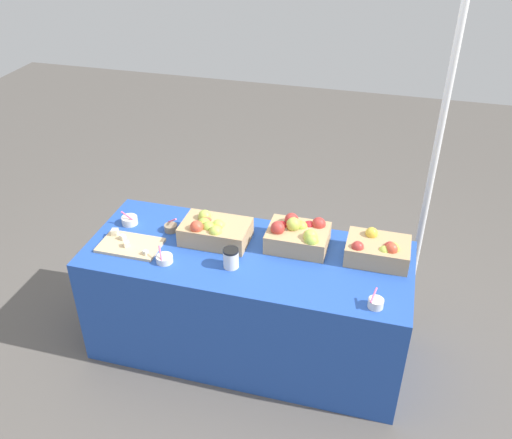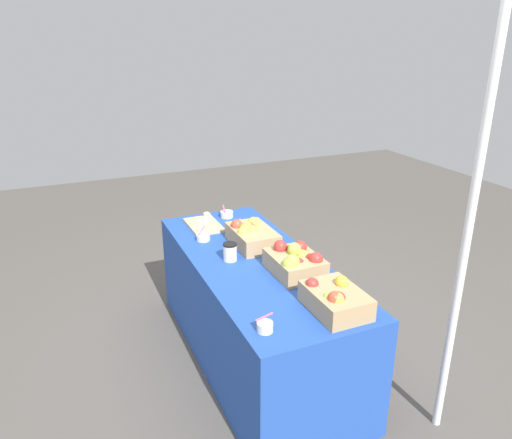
# 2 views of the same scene
# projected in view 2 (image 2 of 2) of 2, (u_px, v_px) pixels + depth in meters

# --- Properties ---
(ground_plane) EXTENTS (10.00, 10.00, 0.00)m
(ground_plane) POSITION_uv_depth(u_px,v_px,m) (254.00, 356.00, 3.34)
(ground_plane) COLOR #56514C
(table) EXTENTS (1.90, 0.76, 0.74)m
(table) POSITION_uv_depth(u_px,v_px,m) (254.00, 310.00, 3.21)
(table) COLOR #234CAD
(table) RESTS_ON ground_plane
(apple_crate_left) EXTENTS (0.35, 0.25, 0.16)m
(apple_crate_left) POSITION_uv_depth(u_px,v_px,m) (335.00, 299.00, 2.48)
(apple_crate_left) COLOR tan
(apple_crate_left) RESTS_ON table
(apple_crate_middle) EXTENTS (0.35, 0.27, 0.18)m
(apple_crate_middle) POSITION_uv_depth(u_px,v_px,m) (296.00, 261.00, 2.88)
(apple_crate_middle) COLOR tan
(apple_crate_middle) RESTS_ON table
(apple_crate_right) EXTENTS (0.40, 0.25, 0.17)m
(apple_crate_right) POSITION_uv_depth(u_px,v_px,m) (251.00, 235.00, 3.28)
(apple_crate_right) COLOR tan
(apple_crate_right) RESTS_ON table
(cutting_board_front) EXTENTS (0.36, 0.23, 0.06)m
(cutting_board_front) POSITION_uv_depth(u_px,v_px,m) (204.00, 225.00, 3.63)
(cutting_board_front) COLOR #D1B284
(cutting_board_front) RESTS_ON table
(sample_bowl_near) EXTENTS (0.10, 0.10, 0.09)m
(sample_bowl_near) POSITION_uv_depth(u_px,v_px,m) (203.00, 237.00, 3.37)
(sample_bowl_near) COLOR silver
(sample_bowl_near) RESTS_ON table
(sample_bowl_mid) EXTENTS (0.08, 0.09, 0.09)m
(sample_bowl_mid) POSITION_uv_depth(u_px,v_px,m) (265.00, 327.00, 2.32)
(sample_bowl_mid) COLOR silver
(sample_bowl_mid) RESTS_ON table
(sample_bowl_far) EXTENTS (0.09, 0.08, 0.10)m
(sample_bowl_far) POSITION_uv_depth(u_px,v_px,m) (239.00, 227.00, 3.55)
(sample_bowl_far) COLOR gray
(sample_bowl_far) RESTS_ON table
(sample_bowl_extra) EXTENTS (0.10, 0.10, 0.10)m
(sample_bowl_extra) POSITION_uv_depth(u_px,v_px,m) (227.00, 214.00, 3.80)
(sample_bowl_extra) COLOR silver
(sample_bowl_extra) RESTS_ON table
(coffee_cup) EXTENTS (0.09, 0.09, 0.12)m
(coffee_cup) POSITION_uv_depth(u_px,v_px,m) (230.00, 252.00, 3.05)
(coffee_cup) COLOR silver
(coffee_cup) RESTS_ON table
(tent_pole) EXTENTS (0.04, 0.04, 2.28)m
(tent_pole) POSITION_uv_depth(u_px,v_px,m) (467.00, 240.00, 2.36)
(tent_pole) COLOR white
(tent_pole) RESTS_ON ground_plane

